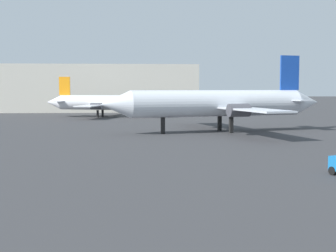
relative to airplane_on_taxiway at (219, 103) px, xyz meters
name	(u,v)px	position (x,y,z in m)	size (l,w,h in m)	color
airplane_on_taxiway	(219,103)	(0.00, 0.00, 0.00)	(31.85, 28.92, 10.56)	silver
airplane_distant	(104,103)	(-17.68, 33.20, -0.93)	(24.96, 19.93, 8.23)	white
terminal_building	(76,88)	(-26.80, 62.38, 1.92)	(61.88, 24.06, 11.63)	beige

